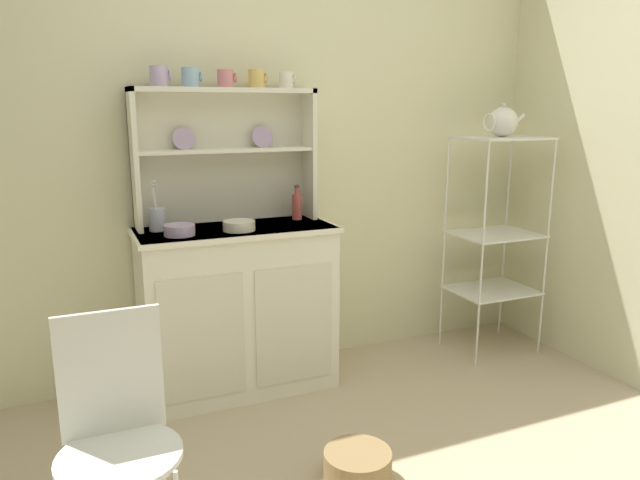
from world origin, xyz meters
TOP-DOWN VIEW (x-y plane):
  - wall_back at (0.00, 1.62)m, footprint 3.84×0.05m
  - hutch_cabinet at (-0.29, 1.37)m, footprint 0.98×0.45m
  - hutch_shelf_unit at (-0.29, 1.53)m, footprint 0.91×0.18m
  - bakers_rack at (1.24, 1.27)m, footprint 0.48×0.37m
  - wire_chair at (-0.96, 0.26)m, footprint 0.36×0.36m
  - floor_basket at (-0.09, 0.41)m, footprint 0.27×0.27m
  - cup_lilac_0 at (-0.60, 1.49)m, footprint 0.09×0.08m
  - cup_sky_1 at (-0.45, 1.49)m, footprint 0.10×0.08m
  - cup_rose_2 at (-0.28, 1.49)m, footprint 0.09×0.08m
  - cup_gold_3 at (-0.12, 1.49)m, footprint 0.09×0.08m
  - cup_cream_4 at (0.03, 1.49)m, footprint 0.08×0.07m
  - bowl_mixing_large at (-0.57, 1.29)m, footprint 0.14×0.14m
  - bowl_floral_medium at (-0.29, 1.29)m, footprint 0.15×0.15m
  - jam_bottle at (0.07, 1.45)m, footprint 0.05×0.05m
  - utensil_jar at (-0.65, 1.44)m, footprint 0.08×0.08m
  - porcelain_teapot at (1.24, 1.27)m, footprint 0.26×0.16m

SIDE VIEW (x-z plane):
  - floor_basket at x=-0.09m, z-range 0.00..0.12m
  - hutch_cabinet at x=-0.29m, z-range 0.01..0.87m
  - wire_chair at x=-0.96m, z-range 0.09..0.94m
  - bakers_rack at x=1.24m, z-range 0.16..1.43m
  - bowl_floral_medium at x=-0.29m, z-range 0.85..0.90m
  - bowl_mixing_large at x=-0.57m, z-range 0.85..0.90m
  - utensil_jar at x=-0.65m, z-range 0.79..1.04m
  - jam_bottle at x=0.07m, z-range 0.84..1.02m
  - hutch_shelf_unit at x=-0.29m, z-range 0.91..1.58m
  - wall_back at x=0.00m, z-range 0.00..2.50m
  - porcelain_teapot at x=1.24m, z-range 1.26..1.45m
  - cup_cream_4 at x=0.03m, z-range 1.53..1.61m
  - cup_rose_2 at x=-0.28m, z-range 1.53..1.61m
  - cup_gold_3 at x=-0.12m, z-range 1.53..1.62m
  - cup_sky_1 at x=-0.45m, z-range 1.53..1.62m
  - cup_lilac_0 at x=-0.60m, z-range 1.53..1.62m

